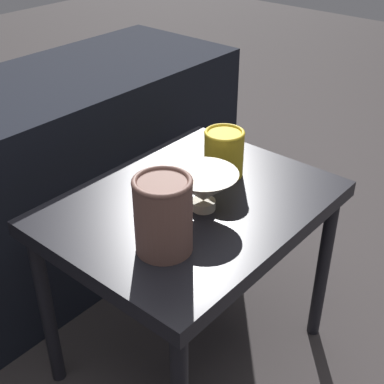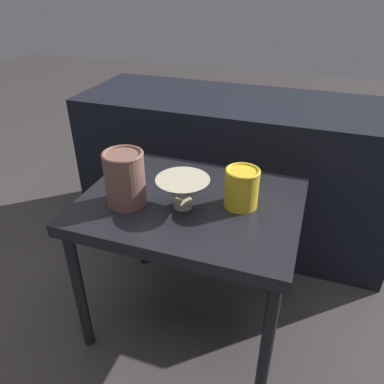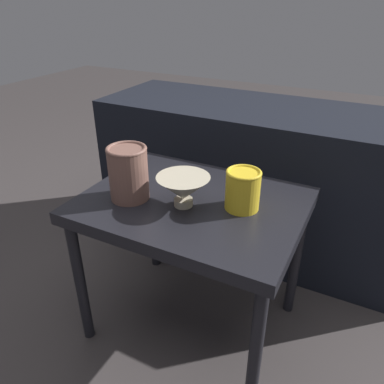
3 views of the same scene
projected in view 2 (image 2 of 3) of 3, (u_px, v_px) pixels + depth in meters
The scene contains 6 objects.
ground_plane at pixel (191, 316), 1.43m from camera, with size 8.00×8.00×0.00m, color #383333.
table at pixel (191, 216), 1.19m from camera, with size 0.67×0.52×0.52m.
couch_backdrop at pixel (234, 169), 1.76m from camera, with size 1.38×0.50×0.66m.
bowl at pixel (183, 190), 1.10m from camera, with size 0.16×0.16×0.09m.
vase_textured_left at pixel (125, 178), 1.10m from camera, with size 0.12×0.12×0.17m.
vase_colorful_right at pixel (242, 187), 1.10m from camera, with size 0.10×0.10×0.12m.
Camera 2 is at (0.33, -0.92, 1.14)m, focal length 35.00 mm.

